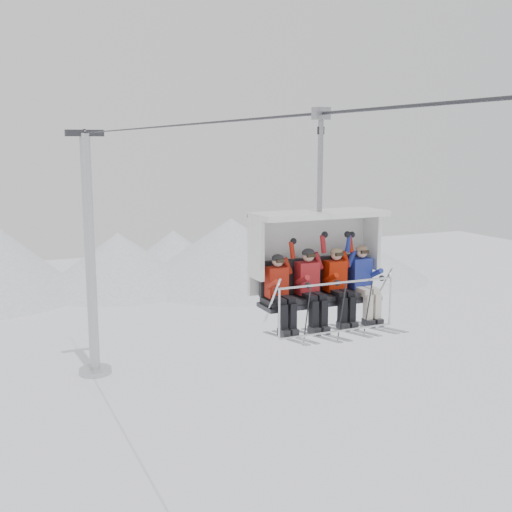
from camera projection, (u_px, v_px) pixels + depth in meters
name	position (u px, v px, depth m)	size (l,w,h in m)	color
ridgeline	(29.00, 265.00, 52.94)	(72.00, 21.00, 7.00)	silver
lift_tower_right	(91.00, 273.00, 35.07)	(2.00, 1.80, 13.48)	#ACAFB3
haul_cable	(256.00, 119.00, 14.01)	(0.06, 0.06, 50.00)	#2F2F34
chairlift_carrier	(315.00, 255.00, 12.03)	(2.52, 1.17, 3.98)	black
skier_far_left	(280.00, 290.00, 11.48)	(0.38, 1.69, 1.51)	#A41E0F
skier_center_left	(310.00, 286.00, 11.73)	(0.40, 1.69, 1.61)	maroon
skier_center_right	(338.00, 283.00, 11.97)	(0.39, 1.69, 1.57)	#AB1B04
skier_far_right	(363.00, 280.00, 12.20)	(0.40, 1.69, 1.58)	navy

